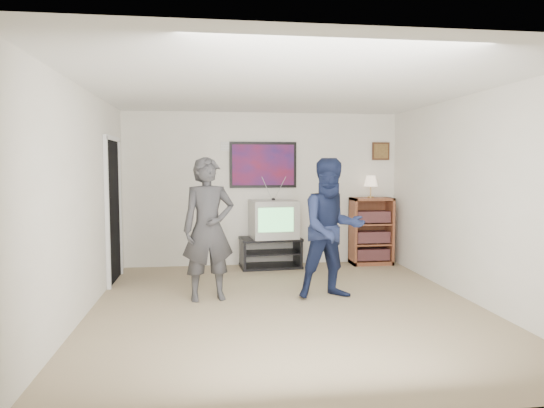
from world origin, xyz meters
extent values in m
cube|color=#8A7958|center=(0.00, 0.00, 0.00)|extent=(4.50, 5.00, 0.01)
cube|color=white|center=(0.00, 0.00, 2.50)|extent=(4.50, 5.00, 0.01)
cube|color=silver|center=(0.00, 2.50, 1.25)|extent=(4.50, 0.01, 2.50)
cube|color=silver|center=(-2.25, 0.00, 1.25)|extent=(0.01, 5.00, 2.50)
cube|color=silver|center=(2.25, 0.00, 1.25)|extent=(0.01, 5.00, 2.50)
cube|color=black|center=(0.09, 2.23, 0.46)|extent=(1.00, 0.60, 0.04)
cube|color=black|center=(0.09, 2.23, 0.02)|extent=(1.00, 0.60, 0.04)
cube|color=black|center=(-0.37, 2.23, 0.24)|extent=(0.07, 0.52, 0.48)
cube|color=black|center=(0.54, 2.23, 0.24)|extent=(0.07, 0.52, 0.48)
imported|color=#313133|center=(-0.90, 0.47, 0.87)|extent=(0.70, 0.53, 1.74)
imported|color=#161E3D|center=(0.61, 0.36, 0.87)|extent=(0.91, 0.74, 1.74)
cube|color=white|center=(-0.94, 0.66, 1.14)|extent=(0.07, 0.12, 0.03)
cube|color=white|center=(0.57, 0.62, 1.12)|extent=(0.03, 0.12, 0.03)
cube|color=black|center=(0.00, 2.48, 1.65)|extent=(1.10, 0.03, 0.75)
cube|color=white|center=(-0.55, 2.48, 1.95)|extent=(0.28, 0.02, 0.14)
cube|color=#452216|center=(2.00, 2.48, 1.88)|extent=(0.30, 0.03, 0.30)
cube|color=black|center=(-2.23, 1.60, 1.00)|extent=(0.03, 0.85, 2.00)
camera|label=1|loc=(-0.90, -5.42, 1.65)|focal=32.00mm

